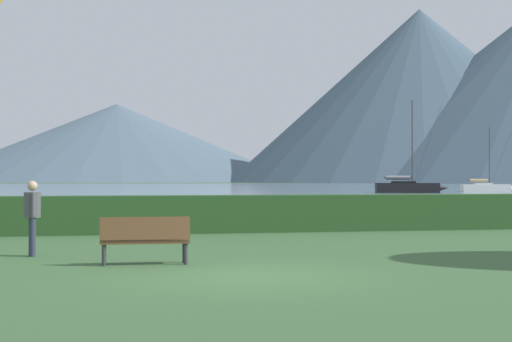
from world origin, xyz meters
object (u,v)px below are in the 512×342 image
park_bench_near_path (145,238)px  person_standing_walker (32,212)px  sailboat_slip_3 (486,187)px  sailboat_slip_1 (408,187)px

park_bench_near_path → person_standing_walker: person_standing_walker is taller
person_standing_walker → sailboat_slip_3: bearing=46.6°
park_bench_near_path → person_standing_walker: 3.22m
sailboat_slip_1 → sailboat_slip_3: bearing=36.0°
sailboat_slip_1 → park_bench_near_path: bearing=-100.2°
person_standing_walker → sailboat_slip_1: bearing=52.4°
sailboat_slip_3 → person_standing_walker: (-50.97, -74.29, 0.39)m
sailboat_slip_3 → person_standing_walker: size_ratio=5.10×
sailboat_slip_1 → person_standing_walker: size_ratio=6.79×
sailboat_slip_1 → sailboat_slip_3: size_ratio=1.33×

